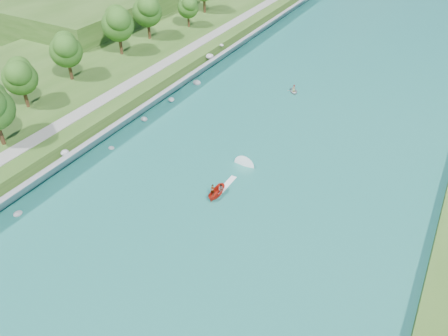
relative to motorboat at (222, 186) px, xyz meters
The scene contains 8 objects.
ground 11.61m from the motorboat, 81.02° to the right, with size 260.00×260.00×0.00m, color #2D5119.
river_water 8.77m from the motorboat, 78.07° to the left, with size 55.00×240.00×0.10m, color #196162.
berm_west 48.96m from the motorboat, 169.93° to the left, with size 45.00×240.00×3.50m, color #2D5119.
riprap_bank 25.20m from the motorboat, 162.76° to the left, with size 5.10×236.00×4.51m.
riverside_path 31.99m from the motorboat, 164.42° to the left, with size 3.00×200.00×0.10m, color gray.
trees_west 41.60m from the motorboat, behind, with size 16.40×147.27×13.62m.
motorboat is the anchor object (origin of this frame).
raft 35.77m from the motorboat, 94.83° to the left, with size 3.45×3.62×1.71m.
Camera 1 is at (23.44, -32.90, 41.39)m, focal length 35.00 mm.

